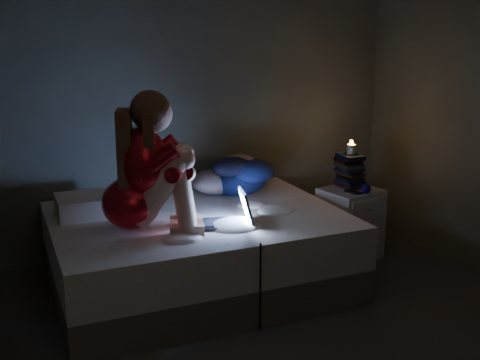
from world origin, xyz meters
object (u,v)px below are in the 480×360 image
candle (351,148)px  phone (351,192)px  laptop (224,207)px  nightstand (350,223)px  woman (129,163)px  bed (198,250)px

candle → phone: bearing=-120.1°
laptop → nightstand: (1.26, 0.37, -0.39)m
laptop → woman: bearing=-176.5°
laptop → phone: 1.23m
bed → laptop: size_ratio=5.68×
woman → phone: (1.79, 0.18, -0.43)m
woman → laptop: (0.60, -0.10, -0.34)m
candle → laptop: bearing=-161.3°
candle → nightstand: bearing=-109.9°
woman → laptop: 0.69m
candle → phone: 0.37m
bed → nightstand: nightstand is taller
bed → candle: candle is taller
woman → candle: size_ratio=11.52×
laptop → candle: (1.28, 0.43, 0.23)m
nightstand → phone: phone is taller
nightstand → phone: (-0.06, -0.08, 0.30)m
laptop → candle: candle is taller
bed → woman: 0.92m
bed → phone: size_ratio=14.43×
nightstand → phone: bearing=-138.4°
woman → phone: woman is taller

